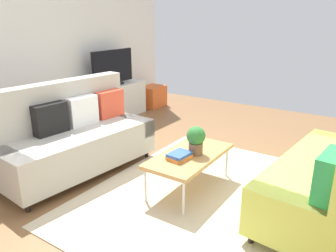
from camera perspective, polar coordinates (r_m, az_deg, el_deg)
ground_plane at (r=3.94m, az=2.98°, el=-9.67°), size 7.68×7.68×0.00m
wall_far at (r=5.47m, az=-23.46°, el=12.71°), size 6.40×0.12×2.90m
area_rug at (r=3.70m, az=5.92°, el=-11.64°), size 2.90×2.20×0.01m
couch_beige at (r=4.22m, az=-15.91°, el=-1.71°), size 1.97×1.02×1.10m
couch_green at (r=3.49m, az=26.97°, el=-7.58°), size 1.97×1.02×1.10m
coffee_table at (r=3.65m, az=3.71°, el=-5.21°), size 1.10×0.56×0.42m
tv_console at (r=6.34m, az=-9.29°, el=4.16°), size 1.40×0.44×0.64m
tv at (r=6.21m, az=-9.46°, el=9.80°), size 1.00×0.20×0.64m
storage_trunk at (r=7.13m, az=-2.64°, el=5.12°), size 0.52×0.40×0.44m
potted_plant at (r=3.58m, az=4.83°, el=-2.26°), size 0.20×0.20×0.31m
table_book_0 at (r=3.51m, az=1.96°, el=-5.38°), size 0.27×0.23×0.04m
table_book_1 at (r=3.50m, az=1.97°, el=-4.87°), size 0.25×0.20×0.03m
vase_0 at (r=5.89m, az=-13.71°, el=6.91°), size 0.09×0.09×0.19m
bottle_0 at (r=5.93m, az=-12.02°, el=7.14°), size 0.06×0.06×0.19m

